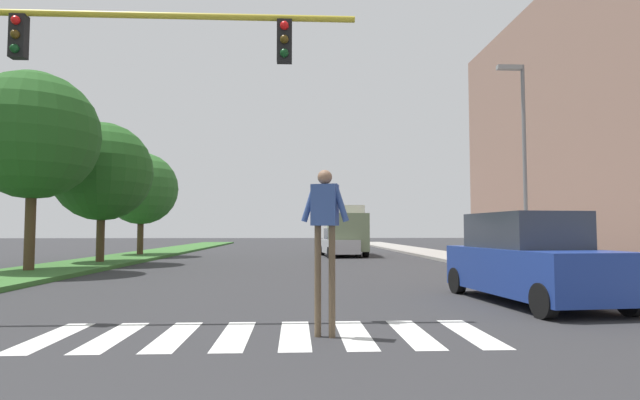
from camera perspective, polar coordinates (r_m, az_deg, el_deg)
The scene contains 13 objects.
ground_plane at distance 31.38m, azimuth -3.62°, elevation -6.29°, with size 140.00×140.00×0.00m, color #2D2D30.
crosswalk at distance 7.91m, azimuth -6.19°, elevation -14.90°, with size 6.75×2.20×0.01m.
median_strip at distance 30.77m, azimuth -20.21°, elevation -6.01°, with size 3.54×64.00×0.15m, color #386B2D.
tree_mid at distance 21.32m, azimuth -29.60°, elevation 6.33°, with size 4.66×4.66×7.22m.
tree_far at distance 25.35m, azimuth -23.34°, elevation 2.94°, with size 4.52×4.52×6.39m.
tree_distant at distance 32.00m, azimuth -19.49°, elevation 1.22°, with size 4.29×4.29×6.06m.
sidewalk_right at distance 30.68m, azimuth 14.04°, elevation -6.12°, with size 3.00×64.00×0.15m, color #9E9991.
traffic_light_gantry at distance 10.92m, azimuth -31.11°, elevation 11.82°, with size 8.88×0.30×6.00m.
street_lamp_right at distance 19.93m, azimuth 21.78°, elevation 5.53°, with size 1.02×0.24×7.50m.
pedestrian_performer at distance 7.59m, azimuth 0.55°, elevation -2.81°, with size 0.73×0.35×2.49m.
suv_crossing at distance 12.06m, azimuth 22.43°, elevation -6.25°, with size 2.39×4.77×1.97m.
sedan_midblock at distance 30.33m, azimuth 2.17°, elevation -4.92°, with size 2.12×4.27×1.69m.
truck_box_delivery at distance 31.82m, azimuth 2.73°, elevation -3.31°, with size 2.40×6.20×3.10m.
Camera 1 is at (0.45, -1.34, 1.58)m, focal length 28.41 mm.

